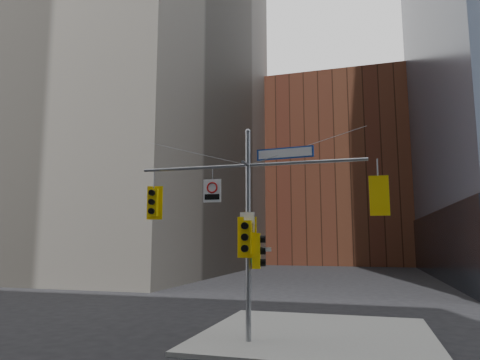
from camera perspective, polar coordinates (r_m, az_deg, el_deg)
The scene contains 12 objects.
sidewalk_corner at distance 16.52m, azimuth 10.23°, elevation -19.62°, with size 8.00×8.00×0.15m, color gray.
brick_midrise at distance 70.97m, azimuth 13.10°, elevation 0.68°, with size 26.00×20.00×28.00m, color brown.
signal_assembly at distance 14.62m, azimuth 1.09°, elevation -4.14°, with size 8.00×0.80×7.30m.
traffic_light_west_arm at distance 15.99m, azimuth -11.48°, elevation -2.94°, with size 0.59×0.52×1.24m.
traffic_light_east_arm at distance 14.14m, azimuth 18.02°, elevation -2.05°, with size 0.60×0.49×1.26m.
traffic_light_pole_side at distance 14.52m, azimuth 2.39°, elevation -9.41°, with size 0.49×0.42×1.17m.
traffic_light_pole_front at distance 14.33m, azimuth 0.81°, elevation -7.63°, with size 0.66×0.54×1.37m.
street_sign_blade at distance 14.60m, azimuth 5.99°, elevation 3.57°, with size 1.98×0.24×0.39m.
regulatory_sign_arm at distance 15.07m, azimuth -3.73°, elevation -1.34°, with size 0.65×0.07×0.82m.
regulatory_sign_pole at distance 14.48m, azimuth 0.97°, elevation -5.73°, with size 0.52×0.09×0.68m.
street_blade_ew at distance 14.48m, azimuth 2.85°, elevation -9.23°, with size 0.68×0.05×0.14m.
street_blade_ns at distance 15.04m, azimuth 1.57°, elevation -10.70°, with size 0.12×0.82×0.16m.
Camera 1 is at (3.85, -12.07, 3.40)m, focal length 32.00 mm.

